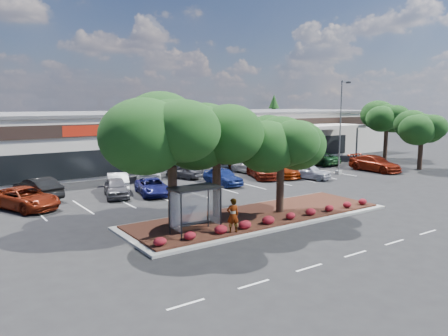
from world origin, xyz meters
TOP-DOWN VIEW (x-y plane):
  - ground at (0.00, 0.00)m, footprint 160.00×160.00m
  - retail_store at (0.06, 33.91)m, footprint 80.40×25.20m
  - landscape_island at (-2.00, 4.00)m, footprint 18.00×6.00m
  - lane_markings at (-0.14, 10.42)m, footprint 33.12×20.06m
  - shrub_row at (-2.00, 1.90)m, footprint 17.00×0.80m
  - bus_shelter at (-7.50, 2.95)m, footprint 2.75×1.55m
  - island_tree_west at (-8.00, 4.50)m, footprint 7.20×7.20m
  - island_tree_mid at (-4.50, 5.20)m, footprint 6.60×6.60m
  - island_tree_east at (-0.50, 3.70)m, footprint 5.80×5.80m
  - tree_east_near at (26.00, 10.00)m, footprint 5.60×5.60m
  - tree_east_far at (31.00, 18.00)m, footprint 6.40×6.40m
  - conifer_north_east at (34.00, 44.00)m, footprint 3.96×3.96m
  - person_waiting at (-5.76, 1.70)m, footprint 0.80×0.62m
  - light_pole at (15.96, 12.79)m, footprint 1.41×0.79m
  - car_0 at (-14.00, 15.18)m, footprint 4.63×6.13m
  - car_1 at (-7.25, 15.41)m, footprint 2.87×4.67m
  - car_3 at (-4.52, 14.56)m, footprint 3.18×5.13m
  - car_4 at (2.61, 14.86)m, footprint 1.88×4.59m
  - car_5 at (7.98, 15.77)m, footprint 4.27×6.01m
  - car_6 at (9.73, 15.35)m, footprint 2.99×5.89m
  - car_7 at (11.29, 12.68)m, footprint 3.12×4.73m
  - car_8 at (20.76, 12.03)m, footprint 2.45×5.94m
  - car_9 at (-12.52, 18.20)m, footprint 2.98×5.37m
  - car_10 at (-6.22, 17.83)m, footprint 3.03×5.04m
  - car_11 at (-1.93, 20.97)m, footprint 4.01×5.38m
  - car_12 at (1.46, 19.88)m, footprint 2.89×4.19m
  - car_14 at (9.42, 20.83)m, footprint 1.70×4.01m
  - car_15 at (8.69, 18.63)m, footprint 2.16×4.91m
  - car_16 at (12.73, 20.04)m, footprint 4.29×6.13m
  - car_17 at (19.54, 19.07)m, footprint 2.55×5.33m

SIDE VIEW (x-z plane):
  - ground at x=0.00m, z-range 0.00..0.00m
  - lane_markings at x=-0.14m, z-range 0.00..0.01m
  - landscape_island at x=-2.00m, z-range -0.01..0.25m
  - shrub_row at x=-2.00m, z-range 0.26..0.76m
  - car_3 at x=-4.52m, z-range 0.00..1.33m
  - car_12 at x=1.46m, z-range 0.00..1.33m
  - car_14 at x=9.42m, z-range 0.00..1.35m
  - car_11 at x=-1.93m, z-range 0.00..1.36m
  - car_17 at x=19.54m, z-range 0.00..1.47m
  - car_1 at x=-7.25m, z-range 0.00..1.49m
  - car_7 at x=11.29m, z-range 0.00..1.50m
  - car_0 at x=-14.00m, z-range 0.00..1.55m
  - car_16 at x=12.73m, z-range 0.00..1.55m
  - car_4 at x=2.61m, z-range 0.00..1.56m
  - car_10 at x=-6.22m, z-range 0.00..1.57m
  - car_5 at x=7.98m, z-range 0.00..1.61m
  - car_6 at x=9.73m, z-range 0.00..1.64m
  - car_15 at x=8.69m, z-range 0.00..1.65m
  - car_9 at x=-12.52m, z-range 0.00..1.68m
  - car_8 at x=20.76m, z-range 0.00..1.72m
  - person_waiting at x=-5.76m, z-range 0.26..2.20m
  - bus_shelter at x=-7.50m, z-range 1.01..3.60m
  - retail_store at x=0.06m, z-range 0.03..6.28m
  - tree_east_near at x=26.00m, z-range 0.00..6.51m
  - island_tree_east at x=-0.50m, z-range 0.26..6.76m
  - tree_east_far at x=31.00m, z-range 0.00..7.62m
  - island_tree_mid at x=-4.50m, z-range 0.26..7.58m
  - island_tree_west at x=-8.00m, z-range 0.26..8.15m
  - light_pole at x=15.96m, z-range -0.56..9.12m
  - conifer_north_east at x=34.00m, z-range 0.00..9.00m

